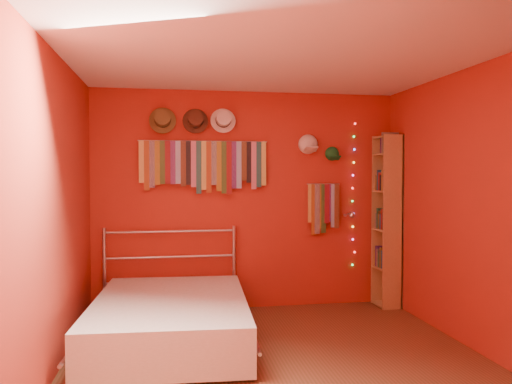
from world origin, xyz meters
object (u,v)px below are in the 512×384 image
tie_rack (204,163)px  reading_lamp (351,215)px  bed (171,319)px  bookshelf (390,220)px

tie_rack → reading_lamp: tie_rack is taller
bed → reading_lamp: bearing=26.7°
tie_rack → bookshelf: bookshelf is taller
tie_rack → reading_lamp: size_ratio=5.22×
reading_lamp → bed: (-2.06, -0.89, -0.85)m
reading_lamp → bookshelf: size_ratio=0.14×
tie_rack → reading_lamp: bearing=-5.2°
tie_rack → bed: (-0.38, -1.04, -1.45)m
bookshelf → bed: size_ratio=0.98×
tie_rack → bookshelf: 2.26m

